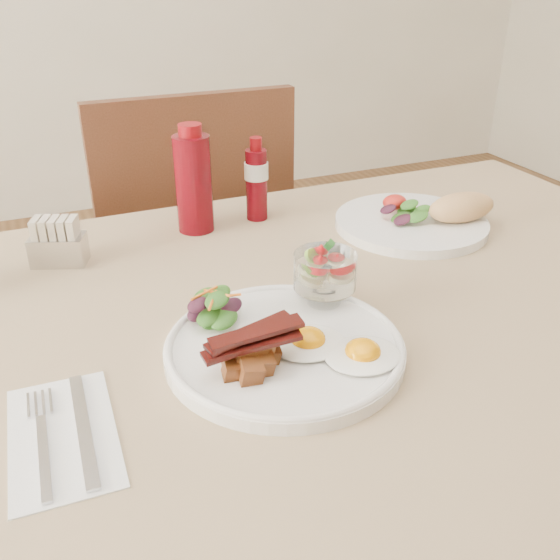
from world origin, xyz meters
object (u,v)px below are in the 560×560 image
(fruit_cup, at_px, (325,271))
(main_plate, at_px, (284,349))
(hot_sauce_bottle, at_px, (256,180))
(table, at_px, (314,364))
(sugar_caddy, at_px, (58,244))
(chair_far, at_px, (189,260))
(ketchup_bottle, at_px, (194,182))
(second_plate, at_px, (423,218))

(fruit_cup, bearing_deg, main_plate, -141.30)
(main_plate, distance_m, hot_sauce_bottle, 0.43)
(table, xyz_separation_m, sugar_caddy, (-0.29, 0.28, 0.12))
(table, distance_m, chair_far, 0.68)
(main_plate, bearing_deg, table, 44.92)
(ketchup_bottle, bearing_deg, sugar_caddy, -169.01)
(main_plate, xyz_separation_m, hot_sauce_bottle, (0.12, 0.41, 0.06))
(fruit_cup, relative_size, ketchup_bottle, 0.45)
(fruit_cup, distance_m, sugar_caddy, 0.42)
(fruit_cup, relative_size, hot_sauce_bottle, 0.56)
(table, height_order, ketchup_bottle, ketchup_bottle)
(table, height_order, main_plate, main_plate)
(second_plate, relative_size, ketchup_bottle, 1.48)
(main_plate, relative_size, second_plate, 1.05)
(table, distance_m, hot_sauce_bottle, 0.37)
(ketchup_bottle, bearing_deg, hot_sauce_bottle, 3.03)
(table, xyz_separation_m, chair_far, (0.00, 0.66, -0.14))
(main_plate, height_order, second_plate, second_plate)
(fruit_cup, xyz_separation_m, second_plate, (0.28, 0.19, -0.04))
(hot_sauce_bottle, bearing_deg, second_plate, -31.52)
(main_plate, xyz_separation_m, fruit_cup, (0.09, 0.07, 0.05))
(table, height_order, fruit_cup, fruit_cup)
(chair_far, bearing_deg, main_plate, -96.13)
(main_plate, relative_size, fruit_cup, 3.44)
(chair_far, height_order, ketchup_bottle, ketchup_bottle)
(hot_sauce_bottle, bearing_deg, fruit_cup, -96.55)
(second_plate, bearing_deg, hot_sauce_bottle, 148.48)
(table, distance_m, ketchup_bottle, 0.37)
(chair_far, bearing_deg, second_plate, -59.34)
(hot_sauce_bottle, height_order, sugar_caddy, hot_sauce_bottle)
(chair_far, bearing_deg, ketchup_bottle, -101.30)
(fruit_cup, xyz_separation_m, sugar_caddy, (-0.30, 0.29, -0.03))
(main_plate, xyz_separation_m, ketchup_bottle, (0.01, 0.40, 0.08))
(chair_far, xyz_separation_m, sugar_caddy, (-0.29, -0.39, 0.26))
(second_plate, distance_m, sugar_caddy, 0.59)
(second_plate, bearing_deg, ketchup_bottle, 158.05)
(chair_far, height_order, main_plate, chair_far)
(table, relative_size, fruit_cup, 16.36)
(table, relative_size, chair_far, 1.43)
(table, relative_size, ketchup_bottle, 7.42)
(table, distance_m, main_plate, 0.15)
(table, height_order, hot_sauce_bottle, hot_sauce_bottle)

